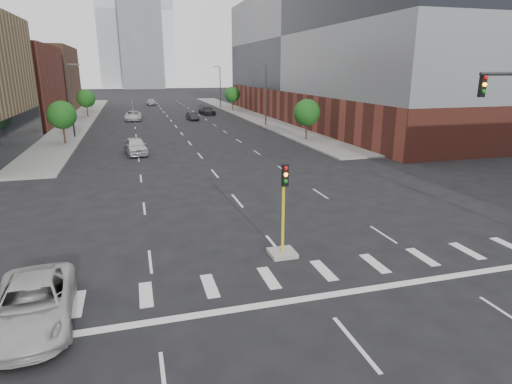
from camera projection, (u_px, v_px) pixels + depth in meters
name	position (u px, v px, depth m)	size (l,w,h in m)	color
sidewalk_left_far	(82.00, 118.00, 76.12)	(5.00, 92.00, 0.15)	gray
sidewalk_right_far	(244.00, 113.00, 84.07)	(5.00, 92.00, 0.15)	gray
building_left_far_b	(22.00, 79.00, 87.66)	(20.00, 24.00, 13.00)	brown
building_right_main	(348.00, 53.00, 71.96)	(24.00, 70.00, 22.00)	brown
tower_left	(120.00, 11.00, 203.21)	(22.00, 22.00, 70.00)	#B2B7BC
tower_right	(154.00, 12.00, 243.56)	(20.00, 20.00, 80.00)	#B2B7BC
tower_mid	(141.00, 38.00, 190.44)	(18.00, 18.00, 44.00)	slate
median_traffic_signal	(283.00, 236.00, 19.76)	(1.20, 1.20, 4.40)	#999993
streetlight_right_a	(265.00, 93.00, 64.73)	(1.60, 0.22, 9.07)	#2D2D30
streetlight_right_b	(220.00, 85.00, 97.07)	(1.60, 0.22, 9.07)	#2D2D30
streetlight_left	(71.00, 98.00, 53.00)	(1.60, 0.22, 9.07)	#2D2D30
tree_left_near	(62.00, 115.00, 48.67)	(3.20, 3.20, 4.85)	#382619
tree_left_far	(86.00, 98.00, 76.39)	(3.20, 3.20, 4.85)	#382619
tree_right_near	(307.00, 112.00, 51.48)	(3.20, 3.20, 4.85)	#382619
tree_right_far	(232.00, 95.00, 88.43)	(3.20, 3.20, 4.85)	#382619
car_near_left	(135.00, 146.00, 43.66)	(2.02, 5.01, 1.71)	silver
car_mid_right	(192.00, 116.00, 73.10)	(1.45, 4.14, 1.37)	black
car_far_left	(133.00, 116.00, 72.71)	(2.63, 5.70, 1.58)	silver
car_deep_right	(207.00, 110.00, 82.35)	(2.24, 5.51, 1.60)	black
car_distant	(151.00, 102.00, 103.31)	(1.94, 4.83, 1.65)	#A2A1A6
parked_minivan	(33.00, 304.00, 14.43)	(2.51, 5.45, 1.51)	#B5B5B5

